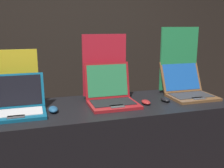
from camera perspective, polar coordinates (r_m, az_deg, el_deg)
wall_back at (r=3.49m, az=-8.24°, el=11.39°), size 8.00×0.05×2.80m
display_counter at (r=2.07m, az=0.40°, el=-16.60°), size 1.71×0.61×0.91m
laptop_front at (r=1.79m, az=-20.07°, el=-4.32°), size 0.36×0.32×0.24m
mouse_front at (r=1.76m, az=-12.68°, el=-5.41°), size 0.06×0.11×0.04m
promo_stand_front at (r=1.96m, az=-20.07°, el=1.04°), size 0.30×0.07×0.39m
laptop_middle at (r=1.89m, az=-0.21°, el=-2.36°), size 0.34×0.33×0.28m
mouse_middle at (r=1.90m, az=7.40°, el=-3.93°), size 0.06×0.10×0.03m
promo_stand_middle at (r=2.01m, az=-1.65°, el=3.53°), size 0.34×0.07×0.49m
laptop_back at (r=2.17m, az=16.16°, el=-1.00°), size 0.35×0.37×0.26m
mouse_back at (r=1.99m, az=11.54°, el=-3.31°), size 0.06×0.10×0.03m
promo_stand_back at (r=2.27m, az=14.28°, el=4.82°), size 0.33×0.07×0.54m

